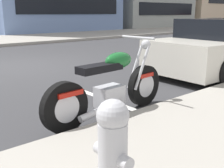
% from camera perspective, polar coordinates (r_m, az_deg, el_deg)
% --- Properties ---
extents(ground_plane, '(260.00, 260.00, 0.00)m').
position_cam_1_polar(ground_plane, '(8.26, -19.01, 3.39)').
color(ground_plane, '#333335').
extents(sidewalk_far_curb, '(120.00, 5.00, 0.14)m').
position_cam_1_polar(sidewalk_far_curb, '(21.17, 4.75, 10.60)').
color(sidewalk_far_curb, gray).
rests_on(sidewalk_far_curb, ground).
extents(parking_stall_stripe, '(0.12, 2.20, 0.01)m').
position_cam_1_polar(parking_stall_stripe, '(4.64, 0.93, -4.00)').
color(parking_stall_stripe, silver).
rests_on(parking_stall_stripe, ground).
extents(parked_motorcycle, '(2.21, 0.62, 1.13)m').
position_cam_1_polar(parked_motorcycle, '(3.95, -0.24, -0.77)').
color(parked_motorcycle, black).
rests_on(parked_motorcycle, ground).
extents(fire_hydrant, '(0.24, 0.36, 0.74)m').
position_cam_1_polar(fire_hydrant, '(2.08, 0.15, -12.41)').
color(fire_hydrant, '#B7B7BC').
rests_on(fire_hydrant, sidewalk_near_curb).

